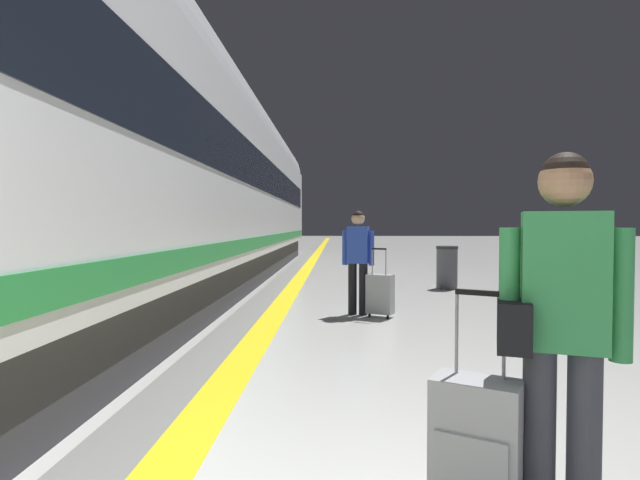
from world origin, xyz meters
The scene contains 8 objects.
safety_line_strip centered at (-0.70, 10.00, 0.00)m, with size 0.36×80.00×0.01m, color yellow.
tactile_edge_band centered at (-1.04, 10.00, 0.00)m, with size 0.63×80.00×0.01m, color slate.
high_speed_train centered at (-2.82, 5.88, 2.50)m, with size 2.94×34.06×4.97m.
traveller_foreground centered at (1.21, 1.50, 0.97)m, with size 0.55×0.33×1.68m.
rolling_suitcase_foreground centered at (0.87, 1.54, 0.37)m, with size 0.44×0.37×1.07m.
passenger_near centered at (0.56, 6.88, 0.92)m, with size 0.48×0.26×1.58m.
suitcase_near centered at (0.88, 6.67, 0.35)m, with size 0.44×0.36×1.03m.
waste_bin centered at (2.59, 10.04, 0.46)m, with size 0.46×0.46×0.91m.
Camera 1 is at (0.25, -0.68, 1.37)m, focal length 28.05 mm.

